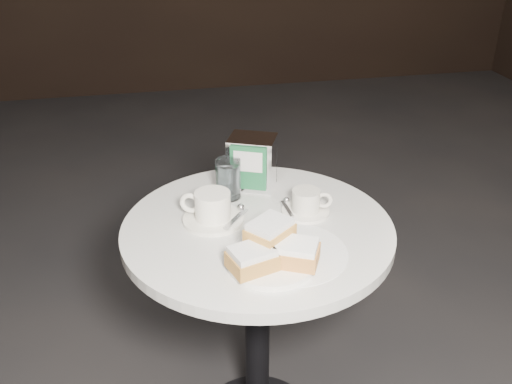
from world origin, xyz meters
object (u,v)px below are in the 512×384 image
at_px(beignet_plate, 272,253).
at_px(coffee_cup_right, 306,203).
at_px(cafe_table, 257,287).
at_px(water_glass_right, 265,164).
at_px(napkin_dispenser, 252,162).
at_px(water_glass_left, 228,179).
at_px(coffee_cup_left, 212,209).

height_order(beignet_plate, coffee_cup_right, beignet_plate).
distance_m(cafe_table, water_glass_right, 0.36).
bearing_deg(napkin_dispenser, cafe_table, -74.34).
bearing_deg(coffee_cup_right, napkin_dispenser, 132.87).
xyz_separation_m(beignet_plate, water_glass_left, (-0.04, 0.35, 0.02)).
distance_m(cafe_table, water_glass_left, 0.31).
bearing_deg(coffee_cup_left, cafe_table, 2.56).
bearing_deg(water_glass_left, napkin_dispenser, 33.92).
xyz_separation_m(coffee_cup_right, napkin_dispenser, (-0.11, 0.18, 0.05)).
height_order(cafe_table, water_glass_right, water_glass_right).
bearing_deg(napkin_dispenser, water_glass_left, -122.50).
distance_m(coffee_cup_right, water_glass_right, 0.22).
distance_m(beignet_plate, water_glass_right, 0.43).
relative_size(coffee_cup_right, napkin_dispenser, 0.95).
relative_size(water_glass_right, napkin_dispenser, 0.71).
bearing_deg(beignet_plate, water_glass_left, 97.07).
relative_size(cafe_table, coffee_cup_right, 4.92).
distance_m(coffee_cup_left, napkin_dispenser, 0.23).
xyz_separation_m(coffee_cup_left, water_glass_right, (0.18, 0.20, 0.02)).
relative_size(water_glass_left, water_glass_right, 1.00).
bearing_deg(water_glass_right, water_glass_left, -147.76).
bearing_deg(beignet_plate, coffee_cup_left, 114.95).
distance_m(beignet_plate, coffee_cup_left, 0.25).
xyz_separation_m(cafe_table, napkin_dispenser, (0.03, 0.22, 0.27)).
relative_size(beignet_plate, napkin_dispenser, 1.41).
bearing_deg(napkin_dispenser, coffee_cup_right, -35.66).
bearing_deg(cafe_table, water_glass_right, 73.09).
xyz_separation_m(cafe_table, water_glass_left, (-0.05, 0.16, 0.25)).
xyz_separation_m(water_glass_right, napkin_dispenser, (-0.04, -0.02, 0.02)).
xyz_separation_m(cafe_table, coffee_cup_right, (0.14, 0.04, 0.23)).
relative_size(coffee_cup_left, coffee_cup_right, 1.38).
bearing_deg(cafe_table, beignet_plate, -91.58).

